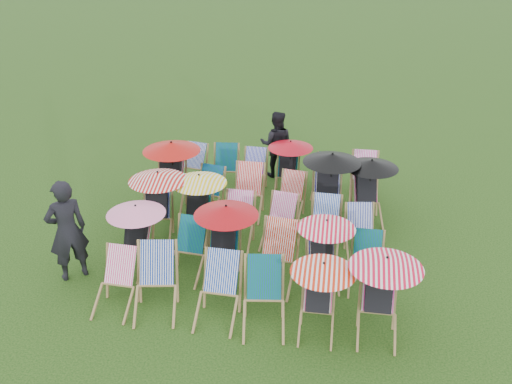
# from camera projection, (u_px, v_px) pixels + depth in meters

# --- Properties ---
(ground) EXTENTS (100.00, 100.00, 0.00)m
(ground) POSITION_uv_depth(u_px,v_px,m) (259.00, 245.00, 10.81)
(ground) COLOR black
(ground) RESTS_ON ground
(deckchair_0) EXTENTS (0.65, 0.87, 0.91)m
(deckchair_0) POSITION_uv_depth(u_px,v_px,m) (115.00, 283.00, 8.94)
(deckchair_0) COLOR olive
(deckchair_0) RESTS_ON ground
(deckchair_1) EXTENTS (0.82, 1.04, 1.02)m
(deckchair_1) POSITION_uv_depth(u_px,v_px,m) (155.00, 283.00, 8.84)
(deckchair_1) COLOR olive
(deckchair_1) RESTS_ON ground
(deckchair_2) EXTENTS (0.69, 0.94, 0.99)m
(deckchair_2) POSITION_uv_depth(u_px,v_px,m) (218.00, 291.00, 8.68)
(deckchair_2) COLOR olive
(deckchair_2) RESTS_ON ground
(deckchair_3) EXTENTS (0.77, 0.99, 1.00)m
(deckchair_3) POSITION_uv_depth(u_px,v_px,m) (264.00, 298.00, 8.52)
(deckchair_3) COLOR olive
(deckchair_3) RESTS_ON ground
(deckchair_4) EXTENTS (0.97, 1.01, 1.16)m
(deckchair_4) POSITION_uv_depth(u_px,v_px,m) (319.00, 297.00, 8.36)
(deckchair_4) COLOR olive
(deckchair_4) RESTS_ON ground
(deckchair_5) EXTENTS (1.08, 1.12, 1.28)m
(deckchair_5) POSITION_uv_depth(u_px,v_px,m) (380.00, 296.00, 8.28)
(deckchair_5) COLOR olive
(deckchair_5) RESTS_ON ground
(deckchair_6) EXTENTS (1.01, 1.08, 1.20)m
(deckchair_6) POSITION_uv_depth(u_px,v_px,m) (134.00, 237.00, 9.84)
(deckchair_6) COLOR olive
(deckchair_6) RESTS_ON ground
(deckchair_7) EXTENTS (0.70, 0.92, 0.93)m
(deckchair_7) POSITION_uv_depth(u_px,v_px,m) (187.00, 251.00, 9.76)
(deckchair_7) COLOR olive
(deckchair_7) RESTS_ON ground
(deckchair_8) EXTENTS (1.09, 1.15, 1.30)m
(deckchair_8) POSITION_uv_depth(u_px,v_px,m) (223.00, 240.00, 9.64)
(deckchair_8) COLOR olive
(deckchair_8) RESTS_ON ground
(deckchair_9) EXTENTS (0.78, 1.01, 1.02)m
(deckchair_9) POSITION_uv_depth(u_px,v_px,m) (276.00, 258.00, 9.48)
(deckchair_9) COLOR olive
(deckchair_9) RESTS_ON ground
(deckchair_10) EXTENTS (0.97, 1.06, 1.15)m
(deckchair_10) POSITION_uv_depth(u_px,v_px,m) (324.00, 251.00, 9.47)
(deckchair_10) COLOR olive
(deckchair_10) RESTS_ON ground
(deckchair_11) EXTENTS (0.61, 0.84, 0.89)m
(deckchair_11) POSITION_uv_depth(u_px,v_px,m) (367.00, 264.00, 9.44)
(deckchair_11) COLOR olive
(deckchair_11) RESTS_ON ground
(deckchair_12) EXTENTS (1.11, 1.19, 1.31)m
(deckchair_12) POSITION_uv_depth(u_px,v_px,m) (157.00, 204.00, 10.80)
(deckchair_12) COLOR olive
(deckchair_12) RESTS_ON ground
(deckchair_13) EXTENTS (1.05, 1.09, 1.25)m
(deckchair_13) POSITION_uv_depth(u_px,v_px,m) (197.00, 205.00, 10.84)
(deckchair_13) COLOR olive
(deckchair_13) RESTS_ON ground
(deckchair_14) EXTENTS (0.65, 0.89, 0.94)m
(deckchair_14) POSITION_uv_depth(u_px,v_px,m) (237.00, 222.00, 10.63)
(deckchair_14) COLOR olive
(deckchair_14) RESTS_ON ground
(deckchair_15) EXTENTS (0.73, 0.92, 0.90)m
(deckchair_15) POSITION_uv_depth(u_px,v_px,m) (279.00, 223.00, 10.66)
(deckchair_15) COLOR olive
(deckchair_15) RESTS_ON ground
(deckchair_16) EXTENTS (0.64, 0.87, 0.92)m
(deckchair_16) POSITION_uv_depth(u_px,v_px,m) (325.00, 225.00, 10.55)
(deckchair_16) COLOR olive
(deckchair_16) RESTS_ON ground
(deckchair_17) EXTENTS (0.69, 0.88, 0.87)m
(deckchair_17) POSITION_uv_depth(u_px,v_px,m) (361.00, 233.00, 10.34)
(deckchair_17) COLOR olive
(deckchair_17) RESTS_ON ground
(deckchair_18) EXTENTS (1.20, 1.26, 1.42)m
(deckchair_18) POSITION_uv_depth(u_px,v_px,m) (170.00, 174.00, 11.88)
(deckchair_18) COLOR olive
(deckchair_18) RESTS_ON ground
(deckchair_19) EXTENTS (0.76, 0.94, 0.92)m
(deckchair_19) POSITION_uv_depth(u_px,v_px,m) (206.00, 192.00, 11.76)
(deckchair_19) COLOR olive
(deckchair_19) RESTS_ON ground
(deckchair_20) EXTENTS (0.66, 0.92, 1.00)m
(deckchair_20) POSITION_uv_depth(u_px,v_px,m) (247.00, 192.00, 11.68)
(deckchair_20) COLOR olive
(deckchair_20) RESTS_ON ground
(deckchair_21) EXTENTS (0.69, 0.88, 0.87)m
(deckchair_21) POSITION_uv_depth(u_px,v_px,m) (290.00, 197.00, 11.62)
(deckchair_21) COLOR olive
(deckchair_21) RESTS_ON ground
(deckchair_22) EXTENTS (1.17, 1.23, 1.38)m
(deckchair_22) POSITION_uv_depth(u_px,v_px,m) (328.00, 186.00, 11.42)
(deckchair_22) COLOR olive
(deckchair_22) RESTS_ON ground
(deckchair_23) EXTENTS (1.07, 1.17, 1.27)m
(deckchair_23) POSITION_uv_depth(u_px,v_px,m) (368.00, 189.00, 11.40)
(deckchair_23) COLOR olive
(deckchair_23) RESTS_ON ground
(deckchair_24) EXTENTS (0.73, 0.90, 0.88)m
(deckchair_24) POSITION_uv_depth(u_px,v_px,m) (191.00, 166.00, 13.01)
(deckchair_24) COLOR olive
(deckchair_24) RESTS_ON ground
(deckchair_25) EXTENTS (0.70, 0.92, 0.94)m
(deckchair_25) POSITION_uv_depth(u_px,v_px,m) (225.00, 169.00, 12.78)
(deckchair_25) COLOR olive
(deckchair_25) RESTS_ON ground
(deckchair_26) EXTENTS (0.61, 0.83, 0.88)m
(deckchair_26) POSITION_uv_depth(u_px,v_px,m) (253.00, 171.00, 12.73)
(deckchair_26) COLOR olive
(deckchair_26) RESTS_ON ground
(deckchair_27) EXTENTS (0.99, 1.02, 1.17)m
(deckchair_27) POSITION_uv_depth(u_px,v_px,m) (288.00, 166.00, 12.56)
(deckchair_27) COLOR olive
(deckchair_27) RESTS_ON ground
(deckchair_28) EXTENTS (0.64, 0.84, 0.85)m
(deckchair_28) POSITION_uv_depth(u_px,v_px,m) (326.00, 177.00, 12.53)
(deckchair_28) COLOR olive
(deckchair_28) RESTS_ON ground
(deckchair_29) EXTENTS (0.64, 0.89, 0.95)m
(deckchair_29) POSITION_uv_depth(u_px,v_px,m) (364.00, 177.00, 12.38)
(deckchair_29) COLOR olive
(deckchair_29) RESTS_ON ground
(person_left) EXTENTS (0.79, 0.76, 1.83)m
(person_left) POSITION_uv_depth(u_px,v_px,m) (67.00, 230.00, 9.49)
(person_left) COLOR black
(person_left) RESTS_ON ground
(person_rear) EXTENTS (0.80, 0.63, 1.59)m
(person_rear) POSITION_uv_depth(u_px,v_px,m) (276.00, 144.00, 13.25)
(person_rear) COLOR black
(person_rear) RESTS_ON ground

